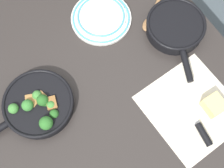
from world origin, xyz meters
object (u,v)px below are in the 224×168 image
at_px(wooden_spoon, 158,2).
at_px(grater_knife, 195,120).
at_px(cheese_block, 214,105).
at_px(skillet_broccoli, 38,105).
at_px(dinner_plate_stack, 101,17).
at_px(skillet_eggs, 176,27).

xyz_separation_m(wooden_spoon, grater_knife, (0.47, -0.18, 0.00)).
bearing_deg(cheese_block, skillet_broccoli, -122.67).
height_order(skillet_broccoli, dinner_plate_stack, skillet_broccoli).
distance_m(skillet_broccoli, dinner_plate_stack, 0.43).
bearing_deg(cheese_block, skillet_eggs, 167.40).
relative_size(skillet_eggs, cheese_block, 4.77).
height_order(wooden_spoon, dinner_plate_stack, dinner_plate_stack).
relative_size(wooden_spoon, cheese_block, 4.71).
bearing_deg(cheese_block, wooden_spoon, 168.75).
height_order(cheese_block, dinner_plate_stack, cheese_block).
distance_m(skillet_eggs, cheese_block, 0.34).
bearing_deg(dinner_plate_stack, wooden_spoon, 75.86).
bearing_deg(dinner_plate_stack, skillet_broccoli, -63.45).
bearing_deg(skillet_broccoli, grater_knife, 139.40).
xyz_separation_m(skillet_broccoli, skillet_eggs, (0.01, 0.60, 0.00)).
bearing_deg(cheese_block, grater_knife, -85.69).
height_order(skillet_eggs, cheese_block, skillet_eggs).
xyz_separation_m(wooden_spoon, cheese_block, (0.47, -0.09, 0.02)).
height_order(skillet_broccoli, grater_knife, skillet_broccoli).
distance_m(skillet_eggs, grater_knife, 0.37).
bearing_deg(grater_knife, skillet_eggs, -17.62).
distance_m(skillet_broccoli, grater_knife, 0.56).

